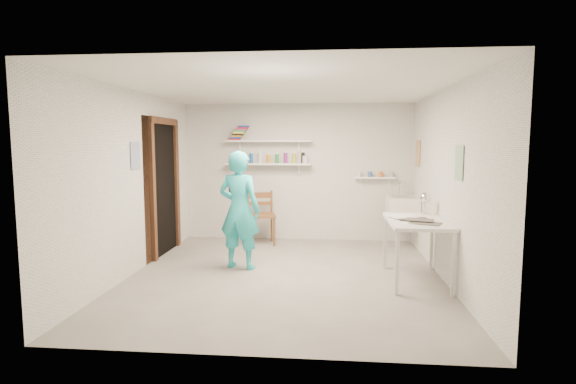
# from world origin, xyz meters

# --- Properties ---
(floor) EXTENTS (4.00, 4.50, 0.02)m
(floor) POSITION_xyz_m (0.00, 0.00, -0.01)
(floor) COLOR slate
(floor) RESTS_ON ground
(ceiling) EXTENTS (4.00, 4.50, 0.02)m
(ceiling) POSITION_xyz_m (0.00, 0.00, 2.41)
(ceiling) COLOR silver
(ceiling) RESTS_ON wall_back
(wall_back) EXTENTS (4.00, 0.02, 2.40)m
(wall_back) POSITION_xyz_m (0.00, 2.26, 1.20)
(wall_back) COLOR silver
(wall_back) RESTS_ON ground
(wall_front) EXTENTS (4.00, 0.02, 2.40)m
(wall_front) POSITION_xyz_m (0.00, -2.26, 1.20)
(wall_front) COLOR silver
(wall_front) RESTS_ON ground
(wall_left) EXTENTS (0.02, 4.50, 2.40)m
(wall_left) POSITION_xyz_m (-2.01, 0.00, 1.20)
(wall_left) COLOR silver
(wall_left) RESTS_ON ground
(wall_right) EXTENTS (0.02, 4.50, 2.40)m
(wall_right) POSITION_xyz_m (2.01, 0.00, 1.20)
(wall_right) COLOR silver
(wall_right) RESTS_ON ground
(doorway_recess) EXTENTS (0.02, 0.90, 2.00)m
(doorway_recess) POSITION_xyz_m (-1.99, 1.05, 1.00)
(doorway_recess) COLOR black
(doorway_recess) RESTS_ON wall_left
(corridor_box) EXTENTS (1.40, 1.50, 2.10)m
(corridor_box) POSITION_xyz_m (-2.70, 1.05, 1.05)
(corridor_box) COLOR brown
(corridor_box) RESTS_ON ground
(door_lintel) EXTENTS (0.06, 1.05, 0.10)m
(door_lintel) POSITION_xyz_m (-1.97, 1.05, 2.05)
(door_lintel) COLOR brown
(door_lintel) RESTS_ON wall_left
(door_jamb_near) EXTENTS (0.06, 0.10, 2.00)m
(door_jamb_near) POSITION_xyz_m (-1.97, 0.55, 1.00)
(door_jamb_near) COLOR brown
(door_jamb_near) RESTS_ON ground
(door_jamb_far) EXTENTS (0.06, 0.10, 2.00)m
(door_jamb_far) POSITION_xyz_m (-1.97, 1.55, 1.00)
(door_jamb_far) COLOR brown
(door_jamb_far) RESTS_ON ground
(shelf_lower) EXTENTS (1.50, 0.22, 0.03)m
(shelf_lower) POSITION_xyz_m (-0.50, 2.13, 1.35)
(shelf_lower) COLOR white
(shelf_lower) RESTS_ON wall_back
(shelf_upper) EXTENTS (1.50, 0.22, 0.03)m
(shelf_upper) POSITION_xyz_m (-0.50, 2.13, 1.75)
(shelf_upper) COLOR white
(shelf_upper) RESTS_ON wall_back
(ledge_shelf) EXTENTS (0.70, 0.14, 0.03)m
(ledge_shelf) POSITION_xyz_m (1.35, 2.17, 1.12)
(ledge_shelf) COLOR white
(ledge_shelf) RESTS_ON wall_back
(poster_left) EXTENTS (0.01, 0.28, 0.36)m
(poster_left) POSITION_xyz_m (-1.99, 0.05, 1.55)
(poster_left) COLOR #334C7F
(poster_left) RESTS_ON wall_left
(poster_right_a) EXTENTS (0.01, 0.34, 0.42)m
(poster_right_a) POSITION_xyz_m (1.99, 1.80, 1.55)
(poster_right_a) COLOR #995933
(poster_right_a) RESTS_ON wall_right
(poster_right_b) EXTENTS (0.01, 0.30, 0.38)m
(poster_right_b) POSITION_xyz_m (1.99, -0.55, 1.50)
(poster_right_b) COLOR #3F724C
(poster_right_b) RESTS_ON wall_right
(belfast_sink) EXTENTS (0.48, 0.60, 0.30)m
(belfast_sink) POSITION_xyz_m (1.75, 1.70, 0.70)
(belfast_sink) COLOR white
(belfast_sink) RESTS_ON wall_right
(man) EXTENTS (0.67, 0.52, 1.61)m
(man) POSITION_xyz_m (-0.66, 0.30, 0.81)
(man) COLOR #27BFC6
(man) RESTS_ON ground
(wall_clock) EXTENTS (0.29, 0.11, 0.29)m
(wall_clock) POSITION_xyz_m (-0.71, 0.51, 1.08)
(wall_clock) COLOR #CDB08C
(wall_clock) RESTS_ON man
(wooden_chair) EXTENTS (0.56, 0.54, 1.00)m
(wooden_chair) POSITION_xyz_m (-0.58, 1.76, 0.50)
(wooden_chair) COLOR brown
(wooden_chair) RESTS_ON ground
(work_table) EXTENTS (0.70, 1.16, 0.77)m
(work_table) POSITION_xyz_m (1.64, -0.10, 0.39)
(work_table) COLOR silver
(work_table) RESTS_ON ground
(desk_lamp) EXTENTS (0.15, 0.15, 0.15)m
(desk_lamp) POSITION_xyz_m (1.83, 0.37, 0.99)
(desk_lamp) COLOR silver
(desk_lamp) RESTS_ON work_table
(spray_cans) EXTENTS (1.31, 0.06, 0.17)m
(spray_cans) POSITION_xyz_m (-0.50, 2.13, 1.45)
(spray_cans) COLOR black
(spray_cans) RESTS_ON shelf_lower
(book_stack) EXTENTS (0.34, 0.14, 0.25)m
(book_stack) POSITION_xyz_m (-1.02, 2.13, 1.89)
(book_stack) COLOR red
(book_stack) RESTS_ON shelf_upper
(ledge_pots) EXTENTS (0.48, 0.07, 0.09)m
(ledge_pots) POSITION_xyz_m (1.35, 2.17, 1.18)
(ledge_pots) COLOR silver
(ledge_pots) RESTS_ON ledge_shelf
(papers) EXTENTS (0.30, 0.22, 0.03)m
(papers) POSITION_xyz_m (1.64, -0.10, 0.79)
(papers) COLOR silver
(papers) RESTS_ON work_table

